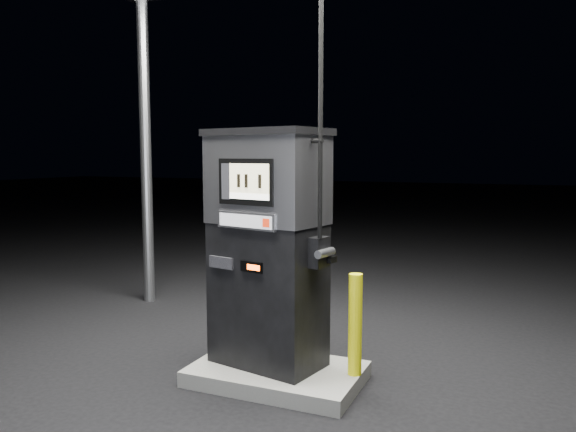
% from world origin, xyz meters
% --- Properties ---
extents(ground, '(80.00, 80.00, 0.00)m').
position_xyz_m(ground, '(0.00, 0.00, 0.00)').
color(ground, black).
rests_on(ground, ground).
extents(pump_island, '(1.60, 1.00, 0.15)m').
position_xyz_m(pump_island, '(0.00, 0.00, 0.07)').
color(pump_island, slate).
rests_on(pump_island, ground).
extents(fuel_dispenser, '(1.31, 0.89, 4.70)m').
position_xyz_m(fuel_dispenser, '(-0.12, 0.05, 1.31)').
color(fuel_dispenser, black).
rests_on(fuel_dispenser, pump_island).
extents(bollard_left, '(0.16, 0.16, 0.95)m').
position_xyz_m(bollard_left, '(-0.58, -0.01, 0.62)').
color(bollard_left, '#F7F30D').
rests_on(bollard_left, pump_island).
extents(bollard_right, '(0.15, 0.15, 0.95)m').
position_xyz_m(bollard_right, '(0.74, 0.11, 0.62)').
color(bollard_right, '#F7F30D').
rests_on(bollard_right, pump_island).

